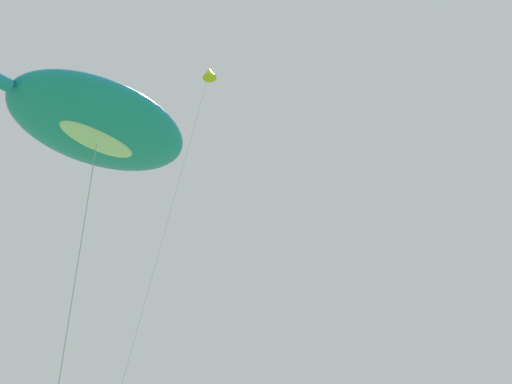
% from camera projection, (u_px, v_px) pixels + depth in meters
% --- Properties ---
extents(big_show_kite, '(13.01, 4.38, 10.85)m').
position_uv_depth(big_show_kite, '(90.00, 122.00, 15.25)').
color(big_show_kite, '#1E8CBF').
rests_on(big_show_kite, ground).
extents(small_kite_diamond_red, '(3.28, 3.04, 22.28)m').
position_uv_depth(small_kite_diamond_red, '(209.00, 75.00, 30.79)').
color(small_kite_diamond_red, yellow).
rests_on(small_kite_diamond_red, ground).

